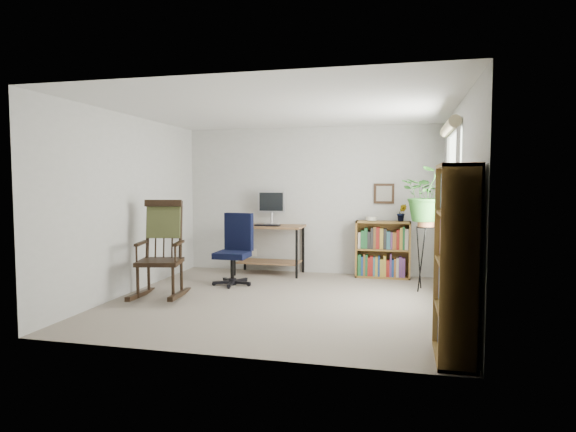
% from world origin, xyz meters
% --- Properties ---
extents(floor, '(4.20, 4.00, 0.00)m').
position_xyz_m(floor, '(0.00, 0.00, 0.00)').
color(floor, gray).
rests_on(floor, ground).
extents(ceiling, '(4.20, 4.00, 0.00)m').
position_xyz_m(ceiling, '(0.00, 0.00, 2.40)').
color(ceiling, silver).
rests_on(ceiling, ground).
extents(wall_back, '(4.20, 0.00, 2.40)m').
position_xyz_m(wall_back, '(0.00, 2.00, 1.20)').
color(wall_back, beige).
rests_on(wall_back, ground).
extents(wall_front, '(4.20, 0.00, 2.40)m').
position_xyz_m(wall_front, '(0.00, -2.00, 1.20)').
color(wall_front, beige).
rests_on(wall_front, ground).
extents(wall_left, '(0.00, 4.00, 2.40)m').
position_xyz_m(wall_left, '(-2.10, 0.00, 1.20)').
color(wall_left, beige).
rests_on(wall_left, ground).
extents(wall_right, '(0.00, 4.00, 2.40)m').
position_xyz_m(wall_right, '(2.10, 0.00, 1.20)').
color(wall_right, beige).
rests_on(wall_right, ground).
extents(window, '(0.12, 1.20, 1.50)m').
position_xyz_m(window, '(2.06, 0.30, 1.40)').
color(window, silver).
rests_on(window, wall_right).
extents(desk, '(1.11, 0.61, 0.80)m').
position_xyz_m(desk, '(-0.62, 1.70, 0.40)').
color(desk, brown).
rests_on(desk, floor).
extents(monitor, '(0.46, 0.16, 0.56)m').
position_xyz_m(monitor, '(-0.62, 1.84, 1.08)').
color(monitor, '#B8B8BD').
rests_on(monitor, desk).
extents(keyboard, '(0.40, 0.15, 0.02)m').
position_xyz_m(keyboard, '(-0.62, 1.58, 0.81)').
color(keyboard, black).
rests_on(keyboard, desk).
extents(office_chair, '(0.66, 0.66, 1.06)m').
position_xyz_m(office_chair, '(-0.92, 0.76, 0.53)').
color(office_chair, black).
rests_on(office_chair, floor).
extents(rocking_chair, '(0.90, 1.23, 1.29)m').
position_xyz_m(rocking_chair, '(-1.57, -0.18, 0.64)').
color(rocking_chair, black).
rests_on(rocking_chair, floor).
extents(low_bookshelf, '(0.84, 0.28, 0.89)m').
position_xyz_m(low_bookshelf, '(1.20, 1.82, 0.45)').
color(low_bookshelf, olive).
rests_on(low_bookshelf, floor).
extents(tall_bookshelf, '(0.31, 0.72, 1.65)m').
position_xyz_m(tall_bookshelf, '(1.92, -1.60, 0.82)').
color(tall_bookshelf, olive).
rests_on(tall_bookshelf, floor).
extents(plant_stand, '(0.37, 0.37, 1.04)m').
position_xyz_m(plant_stand, '(1.80, 1.02, 0.52)').
color(plant_stand, black).
rests_on(plant_stand, floor).
extents(spider_plant, '(1.69, 1.88, 1.46)m').
position_xyz_m(spider_plant, '(1.80, 1.02, 1.69)').
color(spider_plant, '#2E6E26').
rests_on(spider_plant, plant_stand).
extents(potted_plant_small, '(0.13, 0.24, 0.11)m').
position_xyz_m(potted_plant_small, '(1.48, 1.83, 0.95)').
color(potted_plant_small, '#2E6E26').
rests_on(potted_plant_small, low_bookshelf).
extents(framed_picture, '(0.32, 0.04, 0.32)m').
position_xyz_m(framed_picture, '(1.20, 1.97, 1.32)').
color(framed_picture, black).
rests_on(framed_picture, wall_back).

